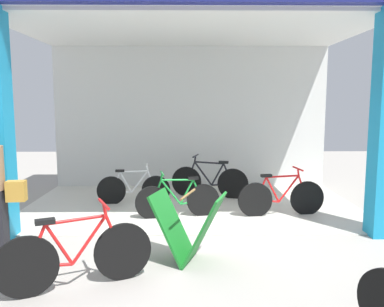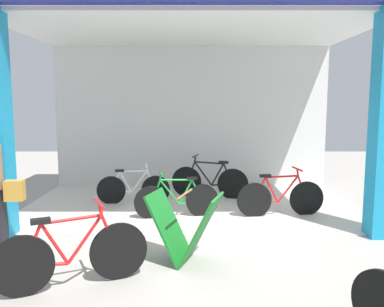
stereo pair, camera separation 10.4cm
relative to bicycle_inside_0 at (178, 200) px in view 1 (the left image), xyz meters
The scene contains 8 objects.
ground_plane 1.04m from the bicycle_inside_0, 75.84° to the right, with size 20.79×20.79×0.00m, color #9E9991.
shop_facade 2.14m from the bicycle_inside_0, 74.65° to the left, with size 6.59×3.93×4.24m.
bicycle_inside_0 is the anchor object (origin of this frame).
bicycle_inside_1 1.83m from the bicycle_inside_0, ahead, with size 1.57×0.43×0.87m.
bicycle_inside_2 1.32m from the bicycle_inside_0, 133.57° to the left, with size 1.45×0.40×0.80m.
bicycle_inside_3 1.60m from the bicycle_inside_0, 66.68° to the left, with size 1.61×0.53×0.91m.
bicycle_parked_0 2.82m from the bicycle_inside_0, 111.77° to the right, with size 1.55×0.73×0.93m.
sandwich_board_sign 1.92m from the bicycle_inside_0, 84.99° to the right, with size 1.01×0.81×0.90m.
Camera 1 is at (-0.08, -5.78, 2.02)m, focal length 36.93 mm.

